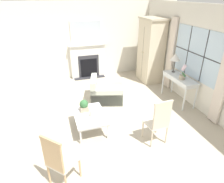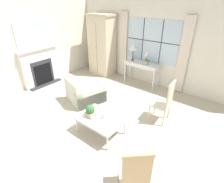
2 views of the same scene
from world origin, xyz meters
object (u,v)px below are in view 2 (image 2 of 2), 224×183
Objects in this scene: armoire at (102,45)px; pillar_candle at (103,116)px; armchair_upholstered at (85,94)px; side_chair_wooden at (165,101)px; fireplace at (40,64)px; potted_orchid at (146,59)px; table_lamp at (133,47)px; potted_plant_small at (90,111)px; coffee_table at (100,119)px; accent_chair_wooden at (135,173)px; console_table at (142,65)px.

armoire reaches higher than pillar_candle.
armchair_upholstered is 1.04× the size of side_chair_wooden.
fireplace is at bearing 169.45° from pillar_candle.
fireplace is 3.65m from potted_orchid.
armchair_upholstered reaches higher than pillar_candle.
table_lamp is 3.18m from potted_plant_small.
accent_chair_wooden is at bearing -30.26° from coffee_table.
fireplace is 4.76× the size of potted_orchid.
fireplace is at bearing -141.35° from console_table.
side_chair_wooden is 1.81m from potted_plant_small.
console_table is 7.73× the size of pillar_candle.
accent_chair_wooden is (2.42, -3.73, -0.69)m from table_lamp.
potted_orchid reaches higher than coffee_table.
potted_plant_small is at bearing -159.42° from pillar_candle.
fireplace reaches higher than armchair_upholstered.
armoire reaches higher than accent_chair_wooden.
side_chair_wooden is (1.96, -1.60, -0.67)m from table_lamp.
armoire is at bearing 136.26° from accent_chair_wooden.
accent_chair_wooden is 3.63× the size of potted_plant_small.
armoire is 2.14× the size of accent_chair_wooden.
armoire is at bearing 130.36° from coffee_table.
fireplace is 2.09× the size of coffee_table.
armchair_upholstered is at bearing -166.64° from side_chair_wooden.
console_table is 1.11× the size of side_chair_wooden.
accent_chair_wooden is at bearing -17.23° from fireplace.
armchair_upholstered is 1.60m from pillar_candle.
coffee_table is 0.30m from potted_plant_small.
console_table is 2.21m from side_chair_wooden.
potted_orchid is (1.93, 0.02, -0.17)m from armoire.
table_lamp is 1.33× the size of potted_orchid.
accent_chair_wooden reaches higher than armchair_upholstered.
fireplace is 5.01m from accent_chair_wooden.
accent_chair_wooden is (2.02, -3.69, -0.12)m from console_table.
pillar_candle is at bearing -48.50° from armoire.
pillar_candle is at bearing -69.09° from table_lamp.
table_lamp is 4.50m from accent_chair_wooden.
table_lamp reaches higher than pillar_candle.
potted_orchid is (0.58, -0.09, -0.30)m from table_lamp.
accent_chair_wooden reaches higher than potted_plant_small.
coffee_table is at bearing -163.86° from pillar_candle.
console_table is 4.21m from accent_chair_wooden.
fireplace reaches higher than console_table.
potted_plant_small is (1.10, -0.86, 0.32)m from armchair_upholstered.
table_lamp reaches higher than accent_chair_wooden.
table_lamp is at bearing 43.58° from fireplace.
armchair_upholstered reaches higher than potted_plant_small.
pillar_candle is (0.29, 0.11, -0.08)m from potted_plant_small.
armoire is 7.77× the size of potted_plant_small.
armoire is at bearing 155.79° from side_chair_wooden.
potted_orchid is 2.94m from potted_plant_small.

